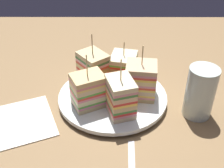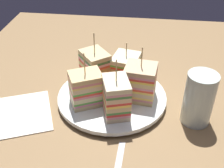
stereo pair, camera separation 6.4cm
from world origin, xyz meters
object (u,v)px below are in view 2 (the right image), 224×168
Objects in this scene: napkin at (18,114)px; chip_pile at (118,88)px; sandwich_wedge_2 at (126,69)px; sandwich_wedge_1 at (140,81)px; sandwich_wedge_4 at (86,89)px; sandwich_wedge_3 at (95,68)px; plate at (112,97)px; sandwich_wedge_0 at (116,97)px; drinking_glass at (198,102)px.

chip_pile is at bearing 112.49° from napkin.
sandwich_wedge_1 is at bearing 46.96° from sandwich_wedge_2.
napkin is at bearing 170.06° from sandwich_wedge_4.
sandwich_wedge_3 is at bearing 59.80° from sandwich_wedge_4.
plate is at bearing 8.62° from sandwich_wedge_4.
sandwich_wedge_1 is at bearing 107.20° from napkin.
sandwich_wedge_4 is 1.73× the size of chip_pile.
sandwich_wedge_3 reaches higher than chip_pile.
sandwich_wedge_3 is 7.08cm from chip_pile.
sandwich_wedge_0 reaches higher than sandwich_wedge_2.
sandwich_wedge_4 is (3.88, -11.20, -0.24)cm from sandwich_wedge_1.
napkin is 1.21× the size of drinking_glass.
sandwich_wedge_4 is (3.46, -5.07, 4.41)cm from plate.
drinking_glass is at bearing -101.51° from sandwich_wedge_0.
chip_pile is at bearing 10.13° from sandwich_wedge_4.
plate is 7.42cm from sandwich_wedge_2.
drinking_glass is at bearing 72.15° from chip_pile.
sandwich_wedge_2 is 7.15cm from sandwich_wedge_3.
plate is 20.99cm from napkin.
sandwich_wedge_2 reaches higher than chip_pile.
plate is at bearing -2.11° from sandwich_wedge_0.
sandwich_wedge_0 is at bearing 94.32° from napkin.
sandwich_wedge_3 is at bearing -110.86° from drinking_glass.
sandwich_wedge_1 reaches higher than napkin.
sandwich_wedge_4 is at bearing 26.02° from sandwich_wedge_1.
sandwich_wedge_2 is at bearing -48.27° from sandwich_wedge_1.
sandwich_wedge_3 reaches higher than drinking_glass.
sandwich_wedge_4 is 1.08× the size of drinking_glass.
napkin is (4.08, -14.50, -5.17)cm from sandwich_wedge_4.
sandwich_wedge_2 is 11.82cm from sandwich_wedge_4.
napkin is at bearing 77.47° from sandwich_wedge_0.
sandwich_wedge_3 is at bearing 127.88° from napkin.
sandwich_wedge_3 reaches higher than sandwich_wedge_1.
drinking_glass is at bearing 76.40° from plate.
sandwich_wedge_1 is 1.76× the size of chip_pile.
sandwich_wedge_1 is at bearing 82.59° from chip_pile.
chip_pile is at bearing 22.24° from sandwich_wedge_3.
sandwich_wedge_1 is 11.85cm from sandwich_wedge_4.
sandwich_wedge_3 reaches higher than sandwich_wedge_0.
drinking_glass is (0.93, 23.20, -0.57)cm from sandwich_wedge_4.
sandwich_wedge_0 is 1.04× the size of sandwich_wedge_4.
sandwich_wedge_2 is 0.76× the size of napkin.
sandwich_wedge_1 is (-6.36, 4.57, -0.03)cm from sandwich_wedge_0.
drinking_glass is at bearing 69.54° from sandwich_wedge_2.
drinking_glass reaches higher than plate.
sandwich_wedge_2 is at bearing 163.50° from chip_pile.
plate is at bearing 10.86° from sandwich_wedge_1.
sandwich_wedge_3 reaches higher than plate.
drinking_glass is (4.81, 12.00, -0.81)cm from sandwich_wedge_1.
plate is at bearing -103.60° from drinking_glass.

